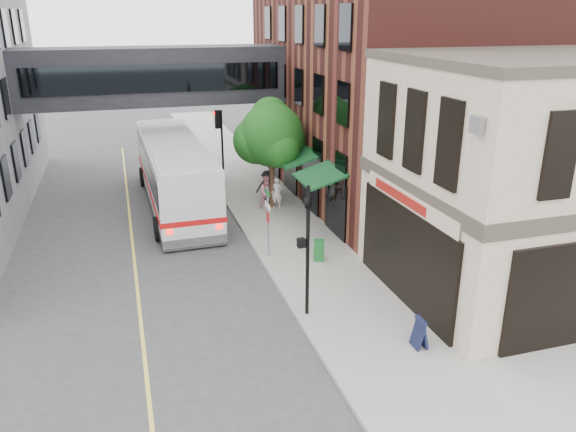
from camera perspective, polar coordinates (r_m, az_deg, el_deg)
ground at (r=17.57m, az=2.79°, el=-13.55°), size 120.00×120.00×0.00m
sidewalk_main at (r=30.22m, az=-2.47°, el=1.36°), size 4.00×60.00×0.15m
corner_building at (r=21.79m, az=24.00°, el=3.63°), size 10.19×8.12×8.45m
brick_building at (r=32.56m, az=11.08°, el=14.82°), size 13.76×18.00×14.00m
skyway_bridge at (r=32.00m, az=-13.48°, el=13.69°), size 14.00×3.18×3.00m
traffic_signal_near at (r=17.97m, az=1.93°, el=-2.00°), size 0.44×0.22×4.60m
traffic_signal_far at (r=31.86m, az=-6.99°, el=8.29°), size 0.53×0.28×4.50m
street_sign_pole at (r=22.83m, az=-2.05°, el=0.05°), size 0.08×0.75×3.00m
street_tree at (r=28.53m, az=-1.80°, el=8.24°), size 3.80×3.20×5.60m
lane_marking at (r=25.67m, az=-15.49°, el=-3.00°), size 0.12×40.00×0.01m
bus at (r=30.04m, az=-11.50°, el=4.58°), size 3.33×12.92×3.46m
pedestrian_a at (r=28.96m, az=-1.14°, el=2.38°), size 0.69×0.60×1.61m
pedestrian_b at (r=28.93m, az=-2.13°, el=2.46°), size 0.84×0.65×1.71m
pedestrian_c at (r=29.60m, az=-2.15°, el=2.94°), size 1.29×0.93×1.80m
newspaper_box at (r=22.95m, az=3.16°, el=-3.48°), size 0.54×0.51×0.86m
sandwich_board at (r=17.69m, az=13.26°, el=-11.47°), size 0.36×0.55×0.96m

